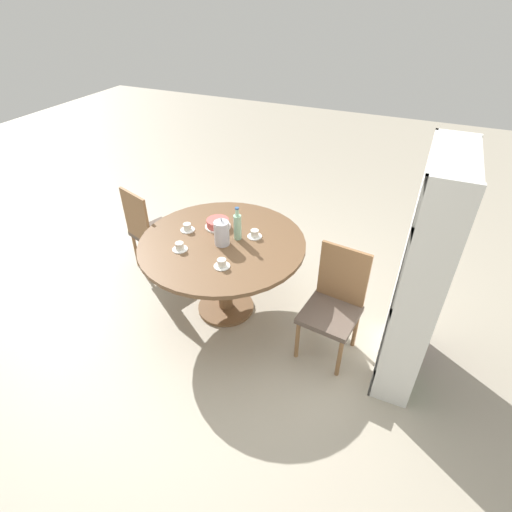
{
  "coord_description": "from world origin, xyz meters",
  "views": [
    {
      "loc": [
        2.46,
        1.4,
        2.61
      ],
      "look_at": [
        0.0,
        0.31,
        0.7
      ],
      "focal_mm": 28.0,
      "sensor_mm": 36.0,
      "label": 1
    }
  ],
  "objects_px": {
    "chair_b": "(150,229)",
    "water_bottle": "(237,226)",
    "coffee_pot": "(222,232)",
    "bookshelf": "(416,278)",
    "cake_main": "(218,223)",
    "cup_c": "(255,234)",
    "cup_b": "(187,228)",
    "chair_a": "(334,303)",
    "cup_a": "(222,264)",
    "cup_d": "(180,247)"
  },
  "relations": [
    {
      "from": "coffee_pot",
      "to": "cake_main",
      "type": "distance_m",
      "value": 0.29
    },
    {
      "from": "cup_a",
      "to": "cup_d",
      "type": "height_order",
      "value": "same"
    },
    {
      "from": "bookshelf",
      "to": "chair_b",
      "type": "bearing_deg",
      "value": 83.27
    },
    {
      "from": "chair_a",
      "to": "cake_main",
      "type": "height_order",
      "value": "chair_a"
    },
    {
      "from": "chair_b",
      "to": "cup_b",
      "type": "xyz_separation_m",
      "value": [
        0.23,
        0.62,
        0.3
      ]
    },
    {
      "from": "cup_a",
      "to": "coffee_pot",
      "type": "bearing_deg",
      "value": -152.88
    },
    {
      "from": "cake_main",
      "to": "cup_a",
      "type": "xyz_separation_m",
      "value": [
        0.51,
        0.31,
        -0.01
      ]
    },
    {
      "from": "cup_c",
      "to": "cup_d",
      "type": "bearing_deg",
      "value": -48.51
    },
    {
      "from": "coffee_pot",
      "to": "cup_c",
      "type": "distance_m",
      "value": 0.3
    },
    {
      "from": "cup_b",
      "to": "cup_d",
      "type": "xyz_separation_m",
      "value": [
        0.28,
        0.1,
        0.0
      ]
    },
    {
      "from": "chair_b",
      "to": "water_bottle",
      "type": "bearing_deg",
      "value": -169.89
    },
    {
      "from": "cake_main",
      "to": "cup_c",
      "type": "bearing_deg",
      "value": 87.39
    },
    {
      "from": "water_bottle",
      "to": "cup_b",
      "type": "relative_size",
      "value": 2.35
    },
    {
      "from": "chair_b",
      "to": "bookshelf",
      "type": "distance_m",
      "value": 2.57
    },
    {
      "from": "chair_a",
      "to": "coffee_pot",
      "type": "relative_size",
      "value": 3.76
    },
    {
      "from": "chair_b",
      "to": "water_bottle",
      "type": "xyz_separation_m",
      "value": [
        0.17,
        1.08,
        0.4
      ]
    },
    {
      "from": "water_bottle",
      "to": "cup_a",
      "type": "height_order",
      "value": "water_bottle"
    },
    {
      "from": "cup_c",
      "to": "cup_a",
      "type": "bearing_deg",
      "value": -6.83
    },
    {
      "from": "cake_main",
      "to": "cup_c",
      "type": "height_order",
      "value": "cake_main"
    },
    {
      "from": "cake_main",
      "to": "coffee_pot",
      "type": "bearing_deg",
      "value": 35.73
    },
    {
      "from": "coffee_pot",
      "to": "cup_c",
      "type": "height_order",
      "value": "coffee_pot"
    },
    {
      "from": "chair_a",
      "to": "cake_main",
      "type": "distance_m",
      "value": 1.23
    },
    {
      "from": "chair_b",
      "to": "bookshelf",
      "type": "xyz_separation_m",
      "value": [
        0.3,
        2.52,
        0.4
      ]
    },
    {
      "from": "cup_d",
      "to": "cup_a",
      "type": "bearing_deg",
      "value": 81.1
    },
    {
      "from": "bookshelf",
      "to": "cake_main",
      "type": "xyz_separation_m",
      "value": [
        -0.22,
        -1.68,
        -0.08
      ]
    },
    {
      "from": "coffee_pot",
      "to": "cup_a",
      "type": "relative_size",
      "value": 1.96
    },
    {
      "from": "coffee_pot",
      "to": "cup_c",
      "type": "bearing_deg",
      "value": 135.62
    },
    {
      "from": "bookshelf",
      "to": "cup_d",
      "type": "distance_m",
      "value": 1.81
    },
    {
      "from": "bookshelf",
      "to": "cup_d",
      "type": "relative_size",
      "value": 14.11
    },
    {
      "from": "chair_a",
      "to": "bookshelf",
      "type": "distance_m",
      "value": 0.66
    },
    {
      "from": "bookshelf",
      "to": "coffee_pot",
      "type": "bearing_deg",
      "value": 90.14
    },
    {
      "from": "cake_main",
      "to": "cup_a",
      "type": "relative_size",
      "value": 1.81
    },
    {
      "from": "bookshelf",
      "to": "cake_main",
      "type": "bearing_deg",
      "value": 82.52
    },
    {
      "from": "cup_a",
      "to": "cake_main",
      "type": "bearing_deg",
      "value": -148.87
    },
    {
      "from": "cake_main",
      "to": "cup_d",
      "type": "relative_size",
      "value": 1.81
    },
    {
      "from": "cup_d",
      "to": "chair_b",
      "type": "bearing_deg",
      "value": -125.64
    },
    {
      "from": "cup_a",
      "to": "cup_b",
      "type": "distance_m",
      "value": 0.63
    },
    {
      "from": "bookshelf",
      "to": "cup_a",
      "type": "relative_size",
      "value": 14.11
    },
    {
      "from": "cake_main",
      "to": "cup_a",
      "type": "distance_m",
      "value": 0.59
    },
    {
      "from": "chair_b",
      "to": "cup_c",
      "type": "height_order",
      "value": "chair_b"
    },
    {
      "from": "chair_b",
      "to": "coffee_pot",
      "type": "height_order",
      "value": "coffee_pot"
    },
    {
      "from": "coffee_pot",
      "to": "cup_b",
      "type": "distance_m",
      "value": 0.4
    },
    {
      "from": "bookshelf",
      "to": "water_bottle",
      "type": "relative_size",
      "value": 6.02
    },
    {
      "from": "cup_a",
      "to": "chair_b",
      "type": "bearing_deg",
      "value": -117.04
    },
    {
      "from": "bookshelf",
      "to": "cup_c",
      "type": "bearing_deg",
      "value": 81.18
    },
    {
      "from": "chair_a",
      "to": "cup_b",
      "type": "xyz_separation_m",
      "value": [
        -0.1,
        -1.38,
        0.3
      ]
    },
    {
      "from": "cup_d",
      "to": "coffee_pot",
      "type": "bearing_deg",
      "value": 128.07
    },
    {
      "from": "coffee_pot",
      "to": "water_bottle",
      "type": "height_order",
      "value": "water_bottle"
    },
    {
      "from": "chair_b",
      "to": "cup_b",
      "type": "distance_m",
      "value": 0.73
    },
    {
      "from": "chair_a",
      "to": "bookshelf",
      "type": "relative_size",
      "value": 0.52
    }
  ]
}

